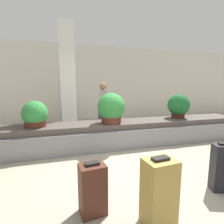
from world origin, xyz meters
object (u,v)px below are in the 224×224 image
object	(u,v)px
suitcase_4	(221,168)
traveler_1	(65,96)
potted_plant_0	(111,109)
suitcase_5	(159,192)
suitcase_3	(93,189)
potted_plant_1	(35,115)
pillar	(68,82)
potted_plant_2	(178,106)
traveler_0	(103,103)

from	to	relation	value
suitcase_4	traveler_1	world-z (taller)	traveler_1
suitcase_4	potted_plant_0	world-z (taller)	potted_plant_0
suitcase_5	suitcase_3	bearing A→B (deg)	145.52
traveler_1	potted_plant_0	bearing A→B (deg)	41.88
suitcase_5	potted_plant_1	size ratio (longest dim) A/B	1.34
potted_plant_0	traveler_1	world-z (taller)	traveler_1
pillar	potted_plant_0	bearing A→B (deg)	-51.84
suitcase_5	traveler_1	xyz separation A→B (m)	(-0.86, 5.30, 0.74)
pillar	potted_plant_0	size ratio (longest dim) A/B	4.41
potted_plant_2	potted_plant_0	bearing A→B (deg)	-174.87
suitcase_3	potted_plant_1	size ratio (longest dim) A/B	1.11
suitcase_3	potted_plant_1	xyz separation A→B (m)	(-0.89, 2.21, 0.56)
pillar	traveler_0	world-z (taller)	pillar
potted_plant_0	traveler_1	size ratio (longest dim) A/B	0.40
potted_plant_1	traveler_0	xyz separation A→B (m)	(1.81, 1.27, 0.08)
suitcase_4	traveler_0	size ratio (longest dim) A/B	0.45
potted_plant_0	potted_plant_2	distance (m)	2.00
suitcase_4	pillar	bearing A→B (deg)	140.23
potted_plant_1	traveler_0	bearing A→B (deg)	35.02
suitcase_5	potted_plant_1	bearing A→B (deg)	115.40
potted_plant_0	potted_plant_1	distance (m)	1.70
potted_plant_2	traveler_1	distance (m)	4.03
potted_plant_2	suitcase_4	bearing A→B (deg)	-112.55
traveler_0	traveler_1	bearing A→B (deg)	31.42
pillar	traveler_1	bearing A→B (deg)	92.63
suitcase_5	suitcase_4	bearing A→B (deg)	9.28
suitcase_4	traveler_1	distance (m)	5.44
suitcase_5	traveler_1	world-z (taller)	traveler_1
potted_plant_2	pillar	bearing A→B (deg)	160.93
potted_plant_1	potted_plant_2	size ratio (longest dim) A/B	0.86
pillar	suitcase_3	size ratio (longest dim) A/B	5.05
potted_plant_2	traveler_0	distance (m)	2.23
potted_plant_2	traveler_0	bearing A→B (deg)	147.11
potted_plant_0	traveler_0	distance (m)	1.40
traveler_0	traveler_1	world-z (taller)	traveler_1
traveler_1	pillar	bearing A→B (deg)	24.96
pillar	potted_plant_2	distance (m)	3.17
suitcase_4	traveler_1	xyz separation A→B (m)	(-2.05, 4.98, 0.77)
suitcase_3	traveler_1	world-z (taller)	traveler_1
suitcase_3	potted_plant_2	world-z (taller)	potted_plant_2
pillar	traveler_0	xyz separation A→B (m)	(1.05, 0.20, -0.66)
pillar	suitcase_5	world-z (taller)	pillar
traveler_1	suitcase_3	bearing A→B (deg)	24.69
suitcase_4	traveler_0	xyz separation A→B (m)	(-0.92, 3.52, 0.60)
suitcase_4	traveler_0	distance (m)	3.69
suitcase_4	potted_plant_1	size ratio (longest dim) A/B	1.24
suitcase_3	potted_plant_0	world-z (taller)	potted_plant_0
suitcase_4	potted_plant_1	bearing A→B (deg)	160.04
potted_plant_0	traveler_1	distance (m)	3.03
suitcase_3	traveler_0	xyz separation A→B (m)	(0.93, 3.48, 0.63)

